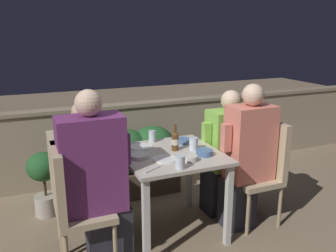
{
  "coord_description": "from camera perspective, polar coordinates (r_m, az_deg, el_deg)",
  "views": [
    {
      "loc": [
        -1.13,
        -2.6,
        1.75
      ],
      "look_at": [
        0.0,
        0.06,
        0.97
      ],
      "focal_mm": 38.0,
      "sensor_mm": 36.0,
      "label": 1
    }
  ],
  "objects": [
    {
      "name": "ground_plane",
      "position": [
        3.34,
        0.43,
        -16.49
      ],
      "size": [
        16.0,
        16.0,
        0.0
      ],
      "primitive_type": "plane",
      "color": "#847056"
    },
    {
      "name": "parapet_wall",
      "position": [
        4.34,
        -6.82,
        -2.23
      ],
      "size": [
        9.0,
        0.18,
        0.91
      ],
      "color": "gray",
      "rests_on": "ground_plane"
    },
    {
      "name": "dining_table",
      "position": [
        3.05,
        0.46,
        -6.31
      ],
      "size": [
        0.82,
        0.83,
        0.75
      ],
      "color": "#BCB2A3",
      "rests_on": "ground_plane"
    },
    {
      "name": "planter_hedge",
      "position": [
        3.85,
        -6.85,
        -5.33
      ],
      "size": [
        1.14,
        0.47,
        0.74
      ],
      "color": "brown",
      "rests_on": "ground_plane"
    },
    {
      "name": "chair_left_near",
      "position": [
        2.72,
        -15.37,
        -11.24
      ],
      "size": [
        0.41,
        0.41,
        0.96
      ],
      "color": "tan",
      "rests_on": "ground_plane"
    },
    {
      "name": "person_purple_stripe",
      "position": [
        2.7,
        -11.34,
        -8.54
      ],
      "size": [
        0.52,
        0.26,
        1.36
      ],
      "color": "#282833",
      "rests_on": "ground_plane"
    },
    {
      "name": "chair_left_far",
      "position": [
        2.98,
        -15.93,
        -8.85
      ],
      "size": [
        0.41,
        0.41,
        0.96
      ],
      "color": "tan",
      "rests_on": "ground_plane"
    },
    {
      "name": "person_navy_jumper",
      "position": [
        2.99,
        -12.14,
        -7.46
      ],
      "size": [
        0.49,
        0.26,
        1.23
      ],
      "color": "#282833",
      "rests_on": "ground_plane"
    },
    {
      "name": "chair_right_near",
      "position": [
        3.39,
        15.14,
        -5.86
      ],
      "size": [
        0.41,
        0.41,
        0.96
      ],
      "color": "tan",
      "rests_on": "ground_plane"
    },
    {
      "name": "person_coral_top",
      "position": [
        3.24,
        12.45,
        -4.86
      ],
      "size": [
        0.49,
        0.26,
        1.31
      ],
      "color": "#282833",
      "rests_on": "ground_plane"
    },
    {
      "name": "chair_right_far",
      "position": [
        3.6,
        11.94,
        -4.36
      ],
      "size": [
        0.41,
        0.41,
        0.96
      ],
      "color": "tan",
      "rests_on": "ground_plane"
    },
    {
      "name": "person_green_blouse",
      "position": [
        3.48,
        9.22,
        -4.19
      ],
      "size": [
        0.49,
        0.26,
        1.21
      ],
      "color": "#282833",
      "rests_on": "ground_plane"
    },
    {
      "name": "beer_bottle",
      "position": [
        3.05,
        1.15,
        -2.35
      ],
      "size": [
        0.06,
        0.06,
        0.23
      ],
      "color": "brown",
      "rests_on": "dining_table"
    },
    {
      "name": "plate_0",
      "position": [
        2.86,
        -0.48,
        -5.29
      ],
      "size": [
        0.2,
        0.2,
        0.01
      ],
      "color": "white",
      "rests_on": "dining_table"
    },
    {
      "name": "plate_1",
      "position": [
        3.16,
        -4.33,
        -3.34
      ],
      "size": [
        0.2,
        0.2,
        0.01
      ],
      "color": "white",
      "rests_on": "dining_table"
    },
    {
      "name": "bowl_0",
      "position": [
        2.83,
        3.61,
        -5.12
      ],
      "size": [
        0.12,
        0.12,
        0.04
      ],
      "color": "beige",
      "rests_on": "dining_table"
    },
    {
      "name": "bowl_1",
      "position": [
        2.96,
        5.85,
        -4.19
      ],
      "size": [
        0.14,
        0.14,
        0.05
      ],
      "color": "#4C709E",
      "rests_on": "dining_table"
    },
    {
      "name": "bowl_2",
      "position": [
        2.9,
        -4.76,
        -4.76
      ],
      "size": [
        0.17,
        0.17,
        0.03
      ],
      "color": "beige",
      "rests_on": "dining_table"
    },
    {
      "name": "bowl_3",
      "position": [
        3.26,
        2.34,
        -2.34
      ],
      "size": [
        0.15,
        0.15,
        0.04
      ],
      "color": "#4C709E",
      "rests_on": "dining_table"
    },
    {
      "name": "glass_cup_0",
      "position": [
        3.07,
        4.13,
        -2.88
      ],
      "size": [
        0.08,
        0.08,
        0.11
      ],
      "color": "silver",
      "rests_on": "dining_table"
    },
    {
      "name": "glass_cup_1",
      "position": [
        3.29,
        -2.58,
        -1.67
      ],
      "size": [
        0.06,
        0.06,
        0.11
      ],
      "color": "silver",
      "rests_on": "dining_table"
    },
    {
      "name": "glass_cup_2",
      "position": [
        2.66,
        1.97,
        -5.83
      ],
      "size": [
        0.07,
        0.07,
        0.1
      ],
      "color": "silver",
      "rests_on": "dining_table"
    },
    {
      "name": "fork_0",
      "position": [
        2.66,
        -2.57,
        -6.99
      ],
      "size": [
        0.16,
        0.1,
        0.01
      ],
      "color": "silver",
      "rests_on": "dining_table"
    },
    {
      "name": "potted_plant",
      "position": [
        3.63,
        -19.28,
        -7.73
      ],
      "size": [
        0.31,
        0.31,
        0.64
      ],
      "color": "#B2A899",
      "rests_on": "ground_plane"
    }
  ]
}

